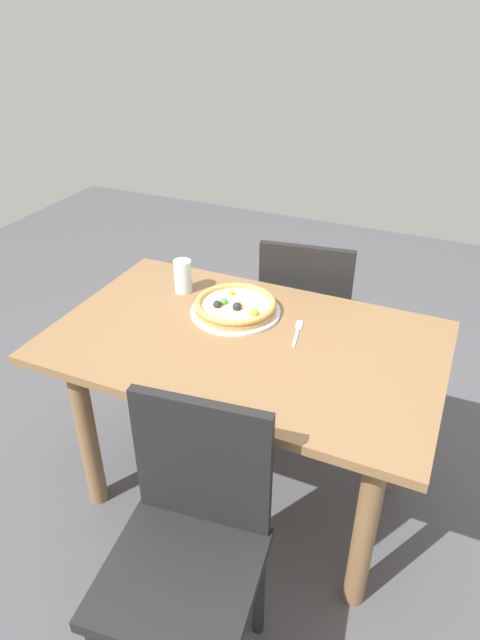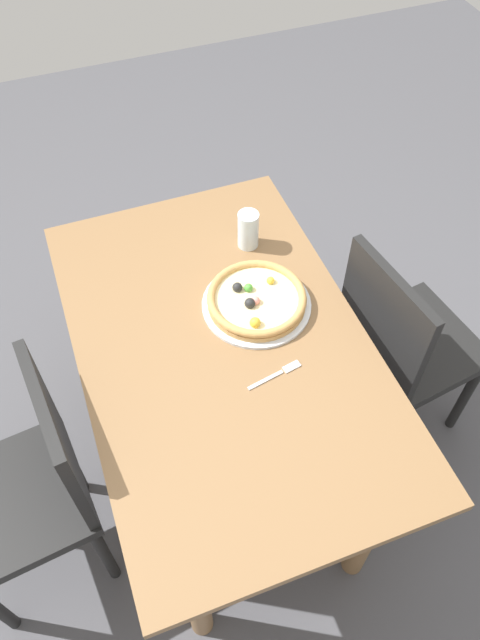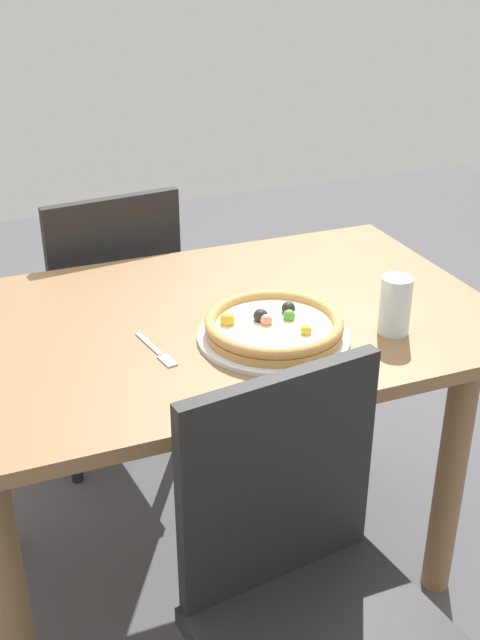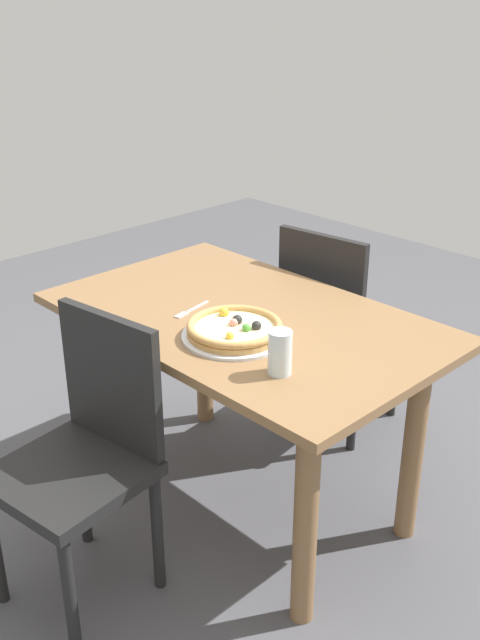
{
  "view_description": "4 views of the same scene",
  "coord_description": "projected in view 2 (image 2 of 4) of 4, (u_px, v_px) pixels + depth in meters",
  "views": [
    {
      "loc": [
        0.61,
        -1.41,
        1.75
      ],
      "look_at": [
        -0.05,
        0.07,
        0.76
      ],
      "focal_mm": 30.73,
      "sensor_mm": 36.0,
      "label": 1
    },
    {
      "loc": [
        0.96,
        -0.3,
        2.13
      ],
      "look_at": [
        -0.05,
        0.07,
        0.76
      ],
      "focal_mm": 33.84,
      "sensor_mm": 36.0,
      "label": 2
    },
    {
      "loc": [
        0.51,
        1.47,
        1.52
      ],
      "look_at": [
        -0.05,
        0.07,
        0.76
      ],
      "focal_mm": 43.71,
      "sensor_mm": 36.0,
      "label": 3
    },
    {
      "loc": [
        -1.55,
        1.53,
        1.72
      ],
      "look_at": [
        -0.05,
        0.07,
        0.76
      ],
      "focal_mm": 41.1,
      "sensor_mm": 36.0,
      "label": 4
    }
  ],
  "objects": [
    {
      "name": "chair_near",
      "position": [
        33.0,
        486.0,
        1.72
      ],
      "size": [
        0.44,
        0.44,
        0.88
      ],
      "rotation": [
        0.0,
        0.0,
        3.26
      ],
      "color": "black",
      "rests_on": "ground"
    },
    {
      "name": "chair_far",
      "position": [
        401.0,
        344.0,
        2.02
      ],
      "size": [
        0.45,
        0.45,
        0.88
      ],
      "rotation": [
        0.0,
        0.0,
        0.14
      ],
      "color": "black",
      "rests_on": "ground"
    },
    {
      "name": "ground_plane",
      "position": [
        227.0,
        458.0,
        2.29
      ],
      "size": [
        6.0,
        6.0,
        0.0
      ],
      "primitive_type": "plane",
      "color": "#4C4C51"
    },
    {
      "name": "fork",
      "position": [
        279.0,
        373.0,
        1.65
      ],
      "size": [
        0.05,
        0.17,
        0.0
      ],
      "rotation": [
        0.0,
        0.0,
        1.75
      ],
      "color": "silver",
      "rests_on": "dining_table"
    },
    {
      "name": "drinking_glass",
      "position": [
        248.0,
        230.0,
        1.91
      ],
      "size": [
        0.07,
        0.07,
        0.13
      ],
      "primitive_type": "cylinder",
      "color": "silver",
      "rests_on": "dining_table"
    },
    {
      "name": "pizza",
      "position": [
        256.0,
        299.0,
        1.77
      ],
      "size": [
        0.29,
        0.29,
        0.05
      ],
      "color": "tan",
      "rests_on": "plate"
    },
    {
      "name": "dining_table",
      "position": [
        224.0,
        369.0,
        1.81
      ],
      "size": [
        1.3,
        0.81,
        0.74
      ],
      "color": "olive",
      "rests_on": "ground"
    },
    {
      "name": "plate",
      "position": [
        256.0,
        305.0,
        1.79
      ],
      "size": [
        0.33,
        0.33,
        0.01
      ],
      "primitive_type": "cylinder",
      "color": "silver",
      "rests_on": "dining_table"
    }
  ]
}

